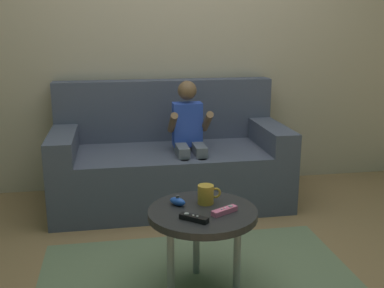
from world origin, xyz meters
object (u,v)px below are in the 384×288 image
object	(u,v)px
coffee_table	(202,219)
game_remote_pink_far_corner	(225,211)
couch	(169,162)
person_seated_on_couch	(189,137)
nunchuk_blue	(177,201)
game_remote_black_near_edge	(194,218)
coffee_mug	(206,194)

from	to	relation	value
coffee_table	game_remote_pink_far_corner	distance (m)	0.13
coffee_table	couch	bearing A→B (deg)	90.17
person_seated_on_couch	nunchuk_blue	bearing A→B (deg)	-102.83
nunchuk_blue	couch	bearing A→B (deg)	84.84
coffee_table	nunchuk_blue	size ratio (longest dim) A/B	5.55
nunchuk_blue	game_remote_pink_far_corner	xyz separation A→B (m)	(0.20, -0.14, -0.01)
couch	coffee_table	size ratio (longest dim) A/B	3.19
couch	person_seated_on_couch	world-z (taller)	person_seated_on_couch
couch	game_remote_pink_far_corner	distance (m)	1.33
couch	game_remote_black_near_edge	bearing A→B (deg)	-92.50
couch	coffee_mug	world-z (taller)	couch
game_remote_black_near_edge	game_remote_pink_far_corner	xyz separation A→B (m)	(0.16, 0.06, 0.00)
game_remote_black_near_edge	nunchuk_blue	world-z (taller)	nunchuk_blue
game_remote_black_near_edge	nunchuk_blue	bearing A→B (deg)	103.23
person_seated_on_couch	game_remote_pink_far_corner	distance (m)	1.14
coffee_table	coffee_mug	xyz separation A→B (m)	(0.03, 0.08, 0.09)
person_seated_on_couch	coffee_table	size ratio (longest dim) A/B	1.73
person_seated_on_couch	coffee_table	xyz separation A→B (m)	(-0.12, -1.08, -0.14)
coffee_table	game_remote_pink_far_corner	xyz separation A→B (m)	(0.09, -0.06, 0.06)
game_remote_pink_far_corner	person_seated_on_couch	bearing A→B (deg)	88.80
person_seated_on_couch	coffee_table	bearing A→B (deg)	-96.23
game_remote_pink_far_corner	coffee_mug	world-z (taller)	coffee_mug
couch	coffee_mug	distance (m)	1.19
nunchuk_blue	coffee_mug	distance (m)	0.15
person_seated_on_couch	nunchuk_blue	distance (m)	1.03
coffee_table	nunchuk_blue	world-z (taller)	nunchuk_blue
nunchuk_blue	game_remote_pink_far_corner	world-z (taller)	nunchuk_blue
coffee_table	nunchuk_blue	bearing A→B (deg)	144.79
person_seated_on_couch	nunchuk_blue	size ratio (longest dim) A/B	9.59
game_remote_pink_far_corner	nunchuk_blue	bearing A→B (deg)	145.92
nunchuk_blue	coffee_table	bearing A→B (deg)	-35.21
person_seated_on_couch	couch	bearing A→B (deg)	124.38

